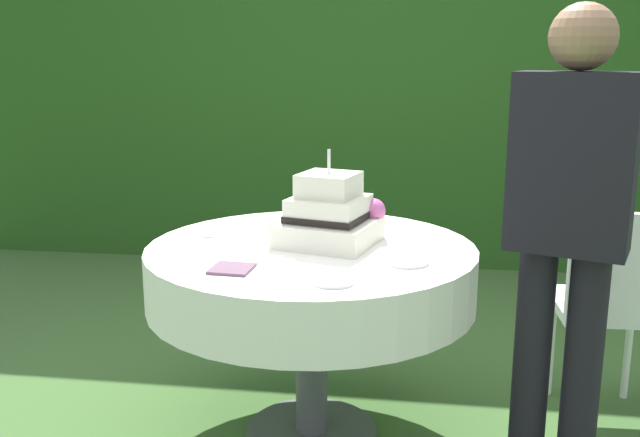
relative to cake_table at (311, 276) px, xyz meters
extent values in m
plane|color=#3D602D|center=(0.00, 0.00, -0.65)|extent=(20.00, 20.00, 0.00)
cube|color=#234C19|center=(0.00, 2.60, 0.79)|extent=(5.89, 0.55, 2.88)
cylinder|color=#4C4C51|center=(0.00, 0.00, -0.64)|extent=(0.51, 0.51, 0.02)
cylinder|color=#4C4C51|center=(0.00, 0.00, -0.28)|extent=(0.12, 0.12, 0.73)
cylinder|color=brown|center=(0.00, 0.00, 0.10)|extent=(1.19, 1.19, 0.03)
cylinder|color=white|center=(0.00, 0.00, 0.01)|extent=(1.22, 1.22, 0.21)
cube|color=silver|center=(0.06, 0.05, 0.16)|extent=(0.41, 0.41, 0.09)
cube|color=silver|center=(0.06, 0.05, 0.25)|extent=(0.32, 0.32, 0.09)
cube|color=black|center=(0.06, 0.05, 0.22)|extent=(0.33, 0.33, 0.02)
cube|color=silver|center=(0.06, 0.05, 0.34)|extent=(0.24, 0.24, 0.09)
sphere|color=#C6599E|center=(0.22, 0.14, 0.22)|extent=(0.09, 0.09, 0.09)
cylinder|color=silver|center=(0.06, 0.05, 0.42)|extent=(0.01, 0.01, 0.09)
cylinder|color=white|center=(-0.42, 0.12, 0.12)|extent=(0.13, 0.13, 0.01)
cylinder|color=white|center=(0.35, -0.17, 0.12)|extent=(0.15, 0.15, 0.01)
cylinder|color=white|center=(-0.22, 0.26, 0.12)|extent=(0.13, 0.13, 0.01)
cylinder|color=white|center=(0.13, -0.42, 0.12)|extent=(0.13, 0.13, 0.01)
cube|color=#6B4C60|center=(-0.21, -0.33, 0.12)|extent=(0.14, 0.14, 0.01)
cylinder|color=white|center=(1.29, 0.49, -0.42)|extent=(0.03, 0.03, 0.45)
cylinder|color=white|center=(0.97, 0.48, -0.42)|extent=(0.03, 0.03, 0.45)
cylinder|color=white|center=(0.98, 0.16, -0.42)|extent=(0.03, 0.03, 0.45)
cube|color=white|center=(1.14, 0.32, -0.18)|extent=(0.42, 0.42, 0.04)
cube|color=white|center=(1.14, 0.14, 0.04)|extent=(0.40, 0.06, 0.40)
cylinder|color=black|center=(0.93, -0.28, -0.22)|extent=(0.12, 0.12, 0.85)
cylinder|color=black|center=(0.78, -0.23, -0.22)|extent=(0.12, 0.12, 0.85)
cube|color=black|center=(0.85, -0.25, 0.48)|extent=(0.41, 0.31, 0.55)
sphere|color=#8C664C|center=(0.85, -0.25, 0.85)|extent=(0.20, 0.20, 0.20)
camera|label=1|loc=(0.39, -2.49, 0.80)|focal=39.88mm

